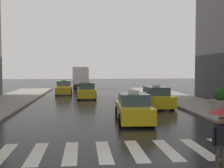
{
  "coord_description": "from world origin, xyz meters",
  "views": [
    {
      "loc": [
        -1.34,
        -6.86,
        3.02
      ],
      "look_at": [
        0.23,
        8.0,
        2.21
      ],
      "focal_mm": 43.93,
      "sensor_mm": 36.0,
      "label": 1
    }
  ],
  "objects_px": {
    "taxi_second": "(156,98)",
    "box_truck": "(82,77)",
    "taxi_lead": "(133,109)",
    "planter_mid_block": "(220,101)",
    "taxi_third": "(87,91)",
    "taxi_fourth": "(64,88)",
    "pedestrian_with_umbrella": "(224,121)"
  },
  "relations": [
    {
      "from": "taxi_third",
      "to": "box_truck",
      "type": "xyz_separation_m",
      "value": [
        -0.64,
        14.26,
        1.13
      ]
    },
    {
      "from": "taxi_lead",
      "to": "taxi_third",
      "type": "xyz_separation_m",
      "value": [
        -2.5,
        13.11,
        0.0
      ]
    },
    {
      "from": "taxi_lead",
      "to": "box_truck",
      "type": "bearing_deg",
      "value": 96.55
    },
    {
      "from": "box_truck",
      "to": "taxi_fourth",
      "type": "bearing_deg",
      "value": -102.5
    },
    {
      "from": "taxi_lead",
      "to": "box_truck",
      "type": "distance_m",
      "value": 27.58
    },
    {
      "from": "taxi_fourth",
      "to": "pedestrian_with_umbrella",
      "type": "bearing_deg",
      "value": -76.32
    },
    {
      "from": "taxi_second",
      "to": "taxi_third",
      "type": "height_order",
      "value": "same"
    },
    {
      "from": "taxi_fourth",
      "to": "box_truck",
      "type": "relative_size",
      "value": 0.6
    },
    {
      "from": "taxi_second",
      "to": "taxi_third",
      "type": "relative_size",
      "value": 1.01
    },
    {
      "from": "taxi_lead",
      "to": "planter_mid_block",
      "type": "height_order",
      "value": "taxi_lead"
    },
    {
      "from": "taxi_second",
      "to": "planter_mid_block",
      "type": "relative_size",
      "value": 2.89
    },
    {
      "from": "taxi_fourth",
      "to": "taxi_second",
      "type": "bearing_deg",
      "value": -56.69
    },
    {
      "from": "taxi_third",
      "to": "box_truck",
      "type": "height_order",
      "value": "box_truck"
    },
    {
      "from": "taxi_lead",
      "to": "taxi_fourth",
      "type": "bearing_deg",
      "value": 106.18
    },
    {
      "from": "taxi_third",
      "to": "planter_mid_block",
      "type": "distance_m",
      "value": 14.23
    },
    {
      "from": "taxi_lead",
      "to": "taxi_second",
      "type": "bearing_deg",
      "value": 63.09
    },
    {
      "from": "taxi_second",
      "to": "taxi_third",
      "type": "xyz_separation_m",
      "value": [
        -5.38,
        7.44,
        0.0
      ]
    },
    {
      "from": "taxi_third",
      "to": "taxi_fourth",
      "type": "bearing_deg",
      "value": 119.13
    },
    {
      "from": "planter_mid_block",
      "to": "taxi_second",
      "type": "bearing_deg",
      "value": 132.67
    },
    {
      "from": "taxi_second",
      "to": "box_truck",
      "type": "relative_size",
      "value": 0.61
    },
    {
      "from": "taxi_fourth",
      "to": "taxi_third",
      "type": "bearing_deg",
      "value": -60.87
    },
    {
      "from": "taxi_lead",
      "to": "taxi_fourth",
      "type": "distance_m",
      "value": 18.74
    },
    {
      "from": "taxi_third",
      "to": "taxi_fourth",
      "type": "relative_size",
      "value": 1.0
    },
    {
      "from": "taxi_lead",
      "to": "pedestrian_with_umbrella",
      "type": "distance_m",
      "value": 8.27
    },
    {
      "from": "pedestrian_with_umbrella",
      "to": "box_truck",
      "type": "bearing_deg",
      "value": 96.88
    },
    {
      "from": "taxi_third",
      "to": "taxi_second",
      "type": "bearing_deg",
      "value": -54.15
    },
    {
      "from": "taxi_third",
      "to": "planter_mid_block",
      "type": "height_order",
      "value": "taxi_third"
    },
    {
      "from": "pedestrian_with_umbrella",
      "to": "planter_mid_block",
      "type": "relative_size",
      "value": 1.21
    },
    {
      "from": "pedestrian_with_umbrella",
      "to": "planter_mid_block",
      "type": "distance_m",
      "value": 11.36
    },
    {
      "from": "taxi_lead",
      "to": "taxi_second",
      "type": "xyz_separation_m",
      "value": [
        2.88,
        5.67,
        0.0
      ]
    },
    {
      "from": "taxi_lead",
      "to": "taxi_third",
      "type": "bearing_deg",
      "value": 100.79
    },
    {
      "from": "taxi_lead",
      "to": "pedestrian_with_umbrella",
      "type": "relative_size",
      "value": 2.38
    }
  ]
}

